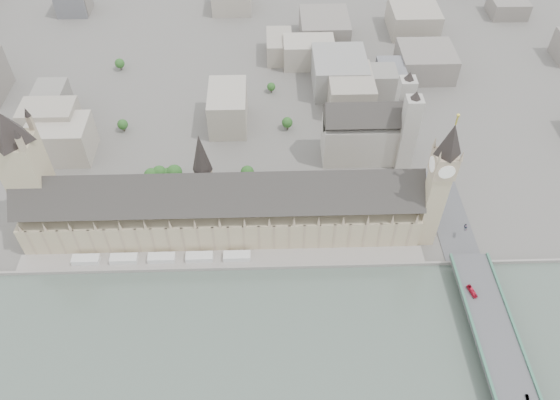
{
  "coord_description": "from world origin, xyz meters",
  "views": [
    {
      "loc": [
        32.23,
        -231.8,
        291.81
      ],
      "look_at": [
        39.57,
        23.51,
        25.41
      ],
      "focal_mm": 35.0,
      "sensor_mm": 36.0,
      "label": 1
    }
  ],
  "objects_px": {
    "victoria_tower": "(26,170)",
    "westminster_abbey": "(370,132)",
    "red_bus_north": "(472,291)",
    "car_silver": "(527,398)",
    "westminster_bridge": "(501,361)",
    "elizabeth_tower": "(440,178)",
    "car_approach": "(466,227)",
    "palace_of_westminster": "(222,208)"
  },
  "relations": [
    {
      "from": "victoria_tower",
      "to": "westminster_abbey",
      "type": "xyz_separation_m",
      "value": [
        232.92,
        69.0,
        -30.12
      ]
    },
    {
      "from": "red_bus_north",
      "to": "car_silver",
      "type": "relative_size",
      "value": 2.45
    },
    {
      "from": "westminster_bridge",
      "to": "car_silver",
      "type": "bearing_deg",
      "value": -78.4
    },
    {
      "from": "elizabeth_tower",
      "to": "westminster_abbey",
      "type": "bearing_deg",
      "value": 107.29
    },
    {
      "from": "victoria_tower",
      "to": "car_silver",
      "type": "bearing_deg",
      "value": -25.46
    },
    {
      "from": "elizabeth_tower",
      "to": "red_bus_north",
      "type": "xyz_separation_m",
      "value": [
        17.61,
        -52.32,
        -46.52
      ]
    },
    {
      "from": "elizabeth_tower",
      "to": "victoria_tower",
      "type": "distance_m",
      "value": 260.64
    },
    {
      "from": "westminster_bridge",
      "to": "red_bus_north",
      "type": "distance_m",
      "value": 44.12
    },
    {
      "from": "westminster_bridge",
      "to": "westminster_abbey",
      "type": "relative_size",
      "value": 4.78
    },
    {
      "from": "car_approach",
      "to": "victoria_tower",
      "type": "bearing_deg",
      "value": -166.64
    },
    {
      "from": "westminster_abbey",
      "to": "car_silver",
      "type": "bearing_deg",
      "value": -74.83
    },
    {
      "from": "westminster_bridge",
      "to": "car_silver",
      "type": "distance_m",
      "value": 25.21
    },
    {
      "from": "elizabeth_tower",
      "to": "car_silver",
      "type": "relative_size",
      "value": 27.97
    },
    {
      "from": "palace_of_westminster",
      "to": "westminster_abbey",
      "type": "xyz_separation_m",
      "value": [
        110.92,
        75.3,
        2.38
      ]
    },
    {
      "from": "car_silver",
      "to": "car_approach",
      "type": "distance_m",
      "value": 119.38
    },
    {
      "from": "westminster_abbey",
      "to": "red_bus_north",
      "type": "relative_size",
      "value": 7.21
    },
    {
      "from": "car_silver",
      "to": "car_approach",
      "type": "height_order",
      "value": "car_approach"
    },
    {
      "from": "palace_of_westminster",
      "to": "westminster_bridge",
      "type": "distance_m",
      "value": 195.05
    },
    {
      "from": "westminster_bridge",
      "to": "elizabeth_tower",
      "type": "bearing_deg",
      "value": 104.11
    },
    {
      "from": "palace_of_westminster",
      "to": "victoria_tower",
      "type": "height_order",
      "value": "victoria_tower"
    },
    {
      "from": "victoria_tower",
      "to": "westminster_abbey",
      "type": "bearing_deg",
      "value": 16.5
    },
    {
      "from": "westminster_bridge",
      "to": "car_approach",
      "type": "bearing_deg",
      "value": 87.78
    },
    {
      "from": "palace_of_westminster",
      "to": "car_silver",
      "type": "height_order",
      "value": "palace_of_westminster"
    },
    {
      "from": "westminster_bridge",
      "to": "red_bus_north",
      "type": "xyz_separation_m",
      "value": [
        -6.39,
        43.18,
        6.44
      ]
    },
    {
      "from": "victoria_tower",
      "to": "westminster_bridge",
      "type": "height_order",
      "value": "victoria_tower"
    },
    {
      "from": "car_approach",
      "to": "elizabeth_tower",
      "type": "bearing_deg",
      "value": -163.38
    },
    {
      "from": "red_bus_north",
      "to": "car_approach",
      "type": "bearing_deg",
      "value": 64.53
    },
    {
      "from": "palace_of_westminster",
      "to": "red_bus_north",
      "type": "height_order",
      "value": "palace_of_westminster"
    },
    {
      "from": "victoria_tower",
      "to": "car_approach",
      "type": "distance_m",
      "value": 291.64
    },
    {
      "from": "elizabeth_tower",
      "to": "car_approach",
      "type": "bearing_deg",
      "value": -0.35
    },
    {
      "from": "red_bus_north",
      "to": "westminster_abbey",
      "type": "bearing_deg",
      "value": 93.26
    },
    {
      "from": "red_bus_north",
      "to": "palace_of_westminster",
      "type": "bearing_deg",
      "value": 143.11
    },
    {
      "from": "palace_of_westminster",
      "to": "red_bus_north",
      "type": "relative_size",
      "value": 28.09
    },
    {
      "from": "elizabeth_tower",
      "to": "car_approach",
      "type": "xyz_separation_m",
      "value": [
        27.7,
        -0.17,
        -47.11
      ]
    },
    {
      "from": "westminster_bridge",
      "to": "car_approach",
      "type": "xyz_separation_m",
      "value": [
        3.7,
        95.33,
        5.85
      ]
    },
    {
      "from": "westminster_abbey",
      "to": "car_approach",
      "type": "relative_size",
      "value": 13.6
    },
    {
      "from": "palace_of_westminster",
      "to": "westminster_abbey",
      "type": "relative_size",
      "value": 3.9
    },
    {
      "from": "palace_of_westminster",
      "to": "red_bus_north",
      "type": "xyz_separation_m",
      "value": [
        155.61,
        -64.02,
        -11.14
      ]
    },
    {
      "from": "palace_of_westminster",
      "to": "red_bus_north",
      "type": "distance_m",
      "value": 168.63
    },
    {
      "from": "palace_of_westminster",
      "to": "westminster_bridge",
      "type": "height_order",
      "value": "palace_of_westminster"
    },
    {
      "from": "victoria_tower",
      "to": "car_approach",
      "type": "relative_size",
      "value": 20.0
    },
    {
      "from": "westminster_bridge",
      "to": "car_silver",
      "type": "xyz_separation_m",
      "value": [
        4.94,
        -24.04,
        5.76
      ]
    }
  ]
}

